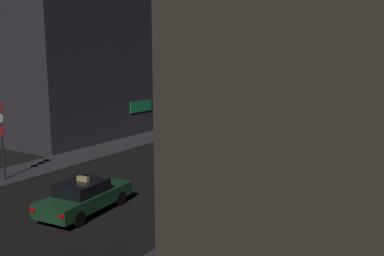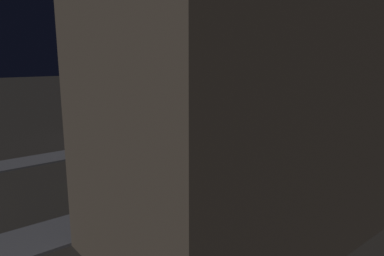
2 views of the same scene
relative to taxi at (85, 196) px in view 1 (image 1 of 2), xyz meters
The scene contains 8 objects.
sidewalk_left 18.72m from the taxi, 113.82° to the left, with size 3.09×59.41×0.15m, color #424247.
sidewalk_right 18.27m from the taxi, 69.66° to the left, with size 3.09×59.41×0.15m, color #424247.
building_facade_left 26.15m from the taxi, 120.43° to the left, with size 7.61×31.91×13.88m.
taxi is the anchor object (origin of this frame).
traffic_light_overhead 19.75m from the taxi, 103.15° to the left, with size 3.61×0.42×5.34m.
traffic_light_left_kerb 17.46m from the taxi, 109.36° to the left, with size 0.80×0.42×3.35m.
sign_pole_left 7.32m from the taxi, behind, with size 0.54×0.10×4.21m.
street_lamp_near_block 7.60m from the taxi, ahead, with size 0.55×0.55×7.73m.
Camera 1 is at (13.41, -1.62, 6.65)m, focal length 38.82 mm.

